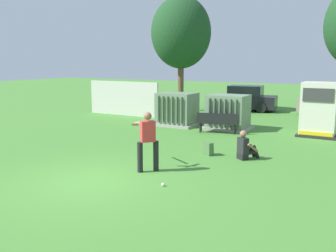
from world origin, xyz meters
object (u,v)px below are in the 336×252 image
Objects in this scene: batter at (147,138)px; transformer_west at (177,110)px; sports_ball at (163,185)px; transformer_mid_west at (228,113)px; generator_enclosure at (319,110)px; parked_car_leftmost at (244,99)px; seated_spectator at (245,148)px; backpack at (208,149)px; park_bench at (217,121)px.

transformer_west is at bearing 112.09° from batter.
transformer_mid_west is at bearing 99.83° from sports_ball.
batter is (2.99, -7.37, 0.19)m from transformer_west.
generator_enclosure reaches higher than batter.
parked_car_leftmost reaches higher than sports_ball.
transformer_mid_west is 0.91× the size of generator_enclosure.
parked_car_leftmost is (1.06, 7.22, -0.04)m from transformer_west.
parked_car_leftmost is (-3.99, 11.90, 0.38)m from seated_spectator.
backpack is at bearing 72.58° from batter.
transformer_west is 2.18× the size of seated_spectator.
sports_ball is 3.79m from seated_spectator.
transformer_mid_west is 7.60m from batter.
transformer_mid_west reaches higher than sports_ball.
sports_ball is at bearing -80.17° from transformer_mid_west.
batter is at bearing -82.46° from parked_car_leftmost.
sports_ball is (1.09, -0.96, -0.93)m from batter.
transformer_west is 4.77× the size of backpack.
batter is (0.39, -7.58, 0.19)m from transformer_mid_west.
transformer_west reaches higher than backpack.
transformer_mid_west reaches higher than backpack.
sports_ball is at bearing -63.90° from transformer_west.
generator_enclosure is 4.31m from park_bench.
backpack is 12.33m from parked_car_leftmost.
generator_enclosure reaches higher than parked_car_leftmost.
transformer_west is 7.96m from batter.
parked_car_leftmost is (-2.74, 12.01, 0.54)m from backpack.
transformer_west is at bearing -175.30° from transformer_mid_west.
seated_spectator is (2.47, -3.66, -0.16)m from park_bench.
sports_ball is at bearing -85.44° from backpack.
backpack is at bearing -72.14° from park_bench.
park_bench is 3.99m from backpack.
transformer_west is 23.33× the size of sports_ball.
generator_enclosure is 8.64m from parked_car_leftmost.
transformer_west reaches higher than park_bench.
seated_spectator is (2.06, 2.69, -0.60)m from batter.
backpack is at bearing -51.61° from transformer_west.
generator_enclosure reaches higher than seated_spectator.
seated_spectator is 1.27m from backpack.
batter is at bearing -114.18° from generator_enclosure.
batter is 1.73m from sports_ball.
parked_car_leftmost is at bearing 100.47° from park_bench.
batter is at bearing -86.30° from park_bench.
generator_enclosure is 2.39× the size of seated_spectator.
seated_spectator is at bearing -55.98° from park_bench.
seated_spectator is 12.55m from parked_car_leftmost.
seated_spectator is at bearing -63.37° from transformer_mid_west.
parked_car_leftmost reaches higher than park_bench.
parked_car_leftmost is at bearing 102.41° from transformer_mid_west.
parked_car_leftmost is at bearing 108.56° from seated_spectator.
generator_enclosure is 1.25× the size of park_bench.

